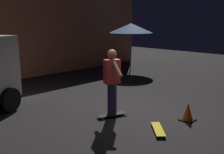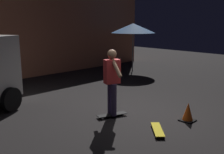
{
  "view_description": "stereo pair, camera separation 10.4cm",
  "coord_description": "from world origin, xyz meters",
  "px_view_note": "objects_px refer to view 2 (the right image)",
  "views": [
    {
      "loc": [
        -5.01,
        -4.26,
        2.43
      ],
      "look_at": [
        -0.51,
        0.24,
        1.05
      ],
      "focal_mm": 41.88,
      "sensor_mm": 36.0,
      "label": 1
    },
    {
      "loc": [
        -4.94,
        -4.33,
        2.43
      ],
      "look_at": [
        -0.51,
        0.24,
        1.05
      ],
      "focal_mm": 41.88,
      "sensor_mm": 36.0,
      "label": 2
    }
  ],
  "objects_px": {
    "traffic_cone": "(188,113)",
    "patio_umbrella": "(133,28)",
    "skateboard_spare": "(158,130)",
    "skateboard_ridden": "(112,115)",
    "skater": "(112,78)"
  },
  "relations": [
    {
      "from": "skateboard_ridden",
      "to": "skater",
      "type": "relative_size",
      "value": 0.48
    },
    {
      "from": "patio_umbrella",
      "to": "traffic_cone",
      "type": "distance_m",
      "value": 6.93
    },
    {
      "from": "skateboard_ridden",
      "to": "skater",
      "type": "height_order",
      "value": "skater"
    },
    {
      "from": "skateboard_ridden",
      "to": "patio_umbrella",
      "type": "bearing_deg",
      "value": 36.82
    },
    {
      "from": "traffic_cone",
      "to": "patio_umbrella",
      "type": "bearing_deg",
      "value": 53.28
    },
    {
      "from": "patio_umbrella",
      "to": "skateboard_ridden",
      "type": "relative_size",
      "value": 2.87
    },
    {
      "from": "patio_umbrella",
      "to": "skateboard_spare",
      "type": "xyz_separation_m",
      "value": [
        -5.06,
        -5.23,
        -2.02
      ]
    },
    {
      "from": "patio_umbrella",
      "to": "skater",
      "type": "relative_size",
      "value": 1.38
    },
    {
      "from": "skateboard_spare",
      "to": "skater",
      "type": "height_order",
      "value": "skater"
    },
    {
      "from": "skateboard_spare",
      "to": "skateboard_ridden",
      "type": "bearing_deg",
      "value": 93.08
    },
    {
      "from": "skateboard_spare",
      "to": "traffic_cone",
      "type": "bearing_deg",
      "value": -6.31
    },
    {
      "from": "patio_umbrella",
      "to": "skater",
      "type": "distance_m",
      "value": 6.5
    },
    {
      "from": "skateboard_spare",
      "to": "traffic_cone",
      "type": "distance_m",
      "value": 1.09
    },
    {
      "from": "skateboard_spare",
      "to": "skater",
      "type": "distance_m",
      "value": 1.7
    },
    {
      "from": "skateboard_ridden",
      "to": "traffic_cone",
      "type": "distance_m",
      "value": 1.9
    }
  ]
}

